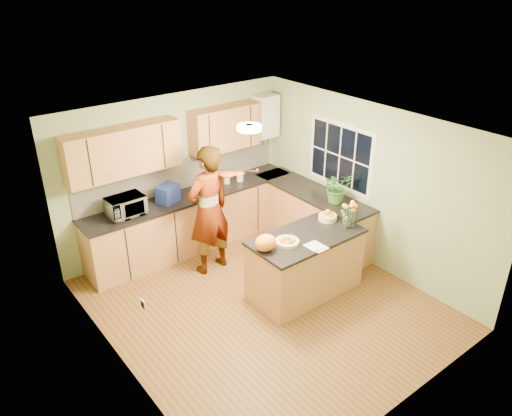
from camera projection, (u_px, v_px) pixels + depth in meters
floor at (263, 304)px, 6.92m from camera, size 4.50×4.50×0.00m
ceiling at (265, 131)px, 5.80m from camera, size 4.00×4.50×0.02m
wall_back at (176, 172)px, 7.94m from camera, size 4.00×0.02×2.50m
wall_front at (411, 313)px, 4.77m from camera, size 4.00×0.02×2.50m
wall_left at (117, 281)px, 5.25m from camera, size 0.02×4.50×2.50m
wall_right at (368, 186)px, 7.46m from camera, size 0.02×4.50×2.50m
back_counter at (194, 220)px, 8.13m from camera, size 3.64×0.62×0.94m
right_counter at (312, 217)px, 8.24m from camera, size 0.62×2.24×0.94m
splashback at (182, 174)px, 8.01m from camera, size 3.60×0.02×0.52m
upper_cabinets at (168, 141)px, 7.46m from camera, size 3.20×0.34×0.70m
boiler at (265, 116)px, 8.48m from camera, size 0.40×0.30×0.86m
window_right at (340, 156)px, 7.74m from camera, size 0.01×1.30×1.05m
light_switch at (143, 304)px, 4.82m from camera, size 0.02×0.09×0.09m
ceiling_lamp at (249, 128)px, 6.03m from camera, size 0.30×0.30×0.07m
peninsula_island at (305, 264)px, 6.99m from camera, size 1.60×0.82×0.92m
fruit_dish at (287, 241)px, 6.57m from camera, size 0.32×0.32×0.11m
orange_bowl at (328, 216)px, 7.17m from camera, size 0.26×0.26×0.15m
flower_vase at (348, 208)px, 6.85m from camera, size 0.25×0.25×0.47m
orange_bag at (266, 243)px, 6.40m from camera, size 0.33×0.29×0.22m
papers at (317, 246)px, 6.52m from camera, size 0.20×0.27×0.01m
violinist at (209, 211)px, 7.28m from camera, size 0.77×0.55×1.99m
violin at (228, 174)px, 6.97m from camera, size 0.61×0.53×0.15m
microwave at (126, 206)px, 7.21m from camera, size 0.54×0.37×0.29m
blue_box at (168, 194)px, 7.63m from camera, size 0.40×0.35×0.26m
kettle at (207, 183)px, 7.99m from camera, size 0.17×0.17×0.31m
jar_cream at (227, 179)px, 8.27m from camera, size 0.14×0.14×0.17m
jar_white at (240, 176)px, 8.36m from camera, size 0.14×0.14×0.18m
potted_plant at (337, 187)px, 7.56m from camera, size 0.54×0.50×0.49m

